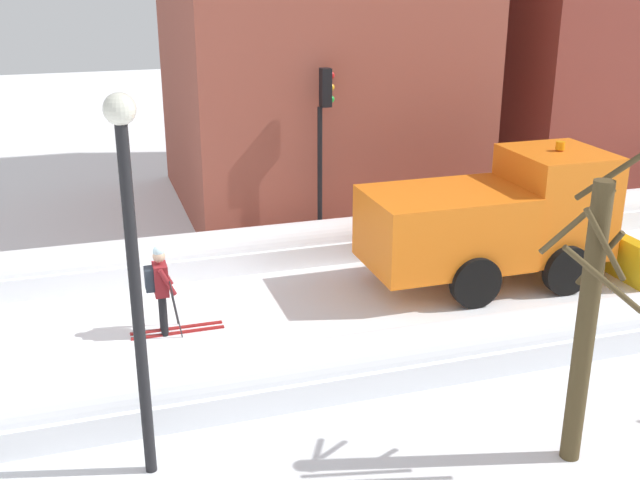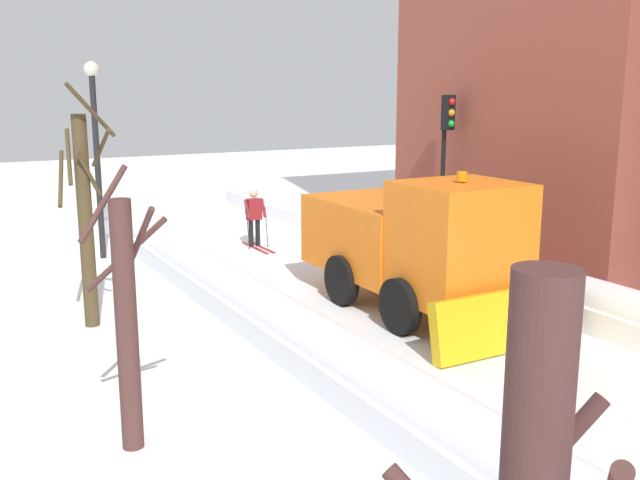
{
  "view_description": "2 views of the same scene",
  "coord_description": "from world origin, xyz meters",
  "px_view_note": "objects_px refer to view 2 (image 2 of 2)",
  "views": [
    {
      "loc": [
        13.78,
        -0.83,
        6.8
      ],
      "look_at": [
        -1.21,
        3.9,
        1.13
      ],
      "focal_mm": 43.24,
      "sensor_mm": 36.0,
      "label": 1
    },
    {
      "loc": [
        8.47,
        19.75,
        4.66
      ],
      "look_at": [
        0.42,
        5.18,
        1.14
      ],
      "focal_mm": 40.5,
      "sensor_mm": 36.0,
      "label": 2
    }
  ],
  "objects_px": {
    "bare_tree_mid": "(126,320)",
    "plow_truck": "(416,243)",
    "bare_tree_near": "(85,215)",
    "street_lamp": "(96,136)",
    "traffic_light_pole": "(446,147)",
    "skier": "(254,213)"
  },
  "relations": [
    {
      "from": "bare_tree_mid",
      "to": "plow_truck",
      "type": "bearing_deg",
      "value": -155.86
    },
    {
      "from": "bare_tree_near",
      "to": "bare_tree_mid",
      "type": "height_order",
      "value": "bare_tree_near"
    },
    {
      "from": "street_lamp",
      "to": "bare_tree_near",
      "type": "height_order",
      "value": "street_lamp"
    },
    {
      "from": "bare_tree_near",
      "to": "plow_truck",
      "type": "bearing_deg",
      "value": 159.87
    },
    {
      "from": "traffic_light_pole",
      "to": "street_lamp",
      "type": "bearing_deg",
      "value": -32.9
    },
    {
      "from": "plow_truck",
      "to": "bare_tree_near",
      "type": "xyz_separation_m",
      "value": [
        6.24,
        -2.29,
        0.76
      ]
    },
    {
      "from": "street_lamp",
      "to": "bare_tree_near",
      "type": "xyz_separation_m",
      "value": [
        1.51,
        5.87,
        -1.13
      ]
    },
    {
      "from": "bare_tree_near",
      "to": "bare_tree_mid",
      "type": "bearing_deg",
      "value": 83.82
    },
    {
      "from": "plow_truck",
      "to": "skier",
      "type": "xyz_separation_m",
      "value": [
        0.42,
        -7.47,
        -0.48
      ]
    },
    {
      "from": "traffic_light_pole",
      "to": "bare_tree_mid",
      "type": "distance_m",
      "value": 11.77
    },
    {
      "from": "plow_truck",
      "to": "skier",
      "type": "height_order",
      "value": "plow_truck"
    },
    {
      "from": "traffic_light_pole",
      "to": "plow_truck",
      "type": "bearing_deg",
      "value": 44.03
    },
    {
      "from": "skier",
      "to": "bare_tree_mid",
      "type": "bearing_deg",
      "value": 58.71
    },
    {
      "from": "plow_truck",
      "to": "street_lamp",
      "type": "distance_m",
      "value": 9.61
    },
    {
      "from": "bare_tree_near",
      "to": "skier",
      "type": "bearing_deg",
      "value": -138.31
    },
    {
      "from": "plow_truck",
      "to": "bare_tree_near",
      "type": "height_order",
      "value": "bare_tree_near"
    },
    {
      "from": "plow_truck",
      "to": "bare_tree_mid",
      "type": "relative_size",
      "value": 1.62
    },
    {
      "from": "bare_tree_mid",
      "to": "street_lamp",
      "type": "bearing_deg",
      "value": -100.56
    },
    {
      "from": "traffic_light_pole",
      "to": "bare_tree_near",
      "type": "distance_m",
      "value": 9.47
    },
    {
      "from": "plow_truck",
      "to": "bare_tree_mid",
      "type": "bearing_deg",
      "value": 24.14
    },
    {
      "from": "street_lamp",
      "to": "bare_tree_near",
      "type": "relative_size",
      "value": 1.12
    },
    {
      "from": "street_lamp",
      "to": "bare_tree_mid",
      "type": "bearing_deg",
      "value": 79.44
    }
  ]
}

